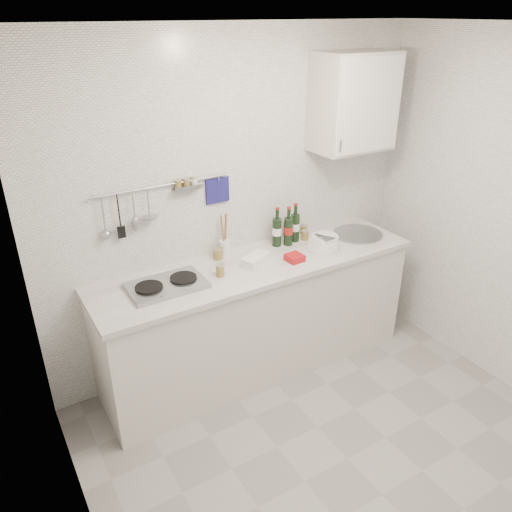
{
  "coord_description": "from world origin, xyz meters",
  "views": [
    {
      "loc": [
        -1.67,
        -1.64,
        2.56
      ],
      "look_at": [
        -0.13,
        0.9,
        1.09
      ],
      "focal_mm": 35.0,
      "sensor_mm": 36.0,
      "label": 1
    }
  ],
  "objects_px": {
    "plate_stack_sink": "(324,242)",
    "wine_bottles": "(287,225)",
    "wall_cabinet": "(354,102)",
    "plate_stack_hob": "(166,281)",
    "utensil_crock": "(225,246)"
  },
  "relations": [
    {
      "from": "wall_cabinet",
      "to": "utensil_crock",
      "type": "height_order",
      "value": "wall_cabinet"
    },
    {
      "from": "wall_cabinet",
      "to": "plate_stack_hob",
      "type": "height_order",
      "value": "wall_cabinet"
    },
    {
      "from": "utensil_crock",
      "to": "wall_cabinet",
      "type": "bearing_deg",
      "value": -5.69
    },
    {
      "from": "wall_cabinet",
      "to": "plate_stack_hob",
      "type": "distance_m",
      "value": 1.88
    },
    {
      "from": "plate_stack_sink",
      "to": "wine_bottles",
      "type": "xyz_separation_m",
      "value": [
        -0.21,
        0.2,
        0.11
      ]
    },
    {
      "from": "plate_stack_sink",
      "to": "utensil_crock",
      "type": "distance_m",
      "value": 0.76
    },
    {
      "from": "plate_stack_sink",
      "to": "utensil_crock",
      "type": "bearing_deg",
      "value": 159.46
    },
    {
      "from": "plate_stack_hob",
      "to": "plate_stack_sink",
      "type": "relative_size",
      "value": 1.06
    },
    {
      "from": "plate_stack_hob",
      "to": "wall_cabinet",
      "type": "bearing_deg",
      "value": 1.95
    },
    {
      "from": "wall_cabinet",
      "to": "plate_stack_sink",
      "type": "bearing_deg",
      "value": -154.0
    },
    {
      "from": "wall_cabinet",
      "to": "utensil_crock",
      "type": "xyz_separation_m",
      "value": [
        -1.05,
        0.1,
        -0.95
      ]
    },
    {
      "from": "wall_cabinet",
      "to": "wine_bottles",
      "type": "bearing_deg",
      "value": 175.78
    },
    {
      "from": "plate_stack_sink",
      "to": "wall_cabinet",
      "type": "bearing_deg",
      "value": 26.0
    },
    {
      "from": "wall_cabinet",
      "to": "plate_stack_hob",
      "type": "xyz_separation_m",
      "value": [
        -1.58,
        -0.05,
        -1.02
      ]
    },
    {
      "from": "utensil_crock",
      "to": "plate_stack_sink",
      "type": "bearing_deg",
      "value": -20.54
    }
  ]
}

